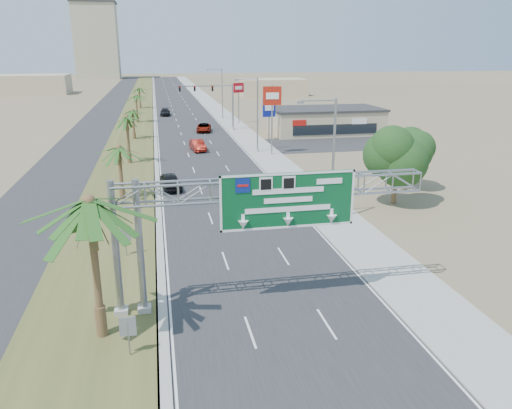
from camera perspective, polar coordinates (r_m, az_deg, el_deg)
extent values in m
cube|color=#28282B|center=(125.41, -8.65, 10.87)|extent=(12.00, 300.00, 0.02)
cube|color=#9E9B93|center=(126.10, -4.72, 11.05)|extent=(4.00, 300.00, 0.10)
cube|color=#484F23|center=(125.33, -13.30, 10.63)|extent=(7.00, 300.00, 0.12)
cube|color=#28282B|center=(125.75, -16.53, 10.38)|extent=(8.00, 300.00, 0.02)
cylinder|color=gray|center=(26.45, -13.11, -4.97)|extent=(0.36, 0.36, 7.40)
cylinder|color=gray|center=(26.53, -15.71, -5.11)|extent=(0.36, 0.36, 7.40)
cube|color=#9E9B93|center=(27.93, -12.62, -11.64)|extent=(0.70, 0.70, 0.40)
cube|color=#9E9B93|center=(28.01, -15.12, -11.75)|extent=(0.70, 0.70, 0.40)
cube|color=#084D24|center=(26.03, 3.68, 0.47)|extent=(7.20, 0.12, 3.00)
cube|color=navy|center=(25.19, -1.52, 2.18)|extent=(0.75, 0.03, 0.75)
cone|color=white|center=(26.31, 3.67, -1.98)|extent=(0.56, 0.56, 0.45)
cylinder|color=brown|center=(24.86, -17.82, -7.35)|extent=(0.36, 0.36, 7.00)
cylinder|color=brown|center=(26.04, -17.28, -12.69)|extent=(0.54, 0.54, 1.68)
cylinder|color=brown|center=(47.95, -15.19, 3.37)|extent=(0.36, 0.36, 5.00)
cylinder|color=brown|center=(48.42, -15.02, 1.19)|extent=(0.54, 0.54, 1.20)
cylinder|color=brown|center=(63.53, -14.40, 7.10)|extent=(0.36, 0.36, 5.80)
cylinder|color=brown|center=(63.93, -14.26, 5.15)|extent=(0.54, 0.54, 1.39)
cylinder|color=brown|center=(81.40, -13.82, 8.80)|extent=(0.36, 0.36, 4.50)
cylinder|color=brown|center=(81.65, -13.73, 7.62)|extent=(0.54, 0.54, 1.08)
cylinder|color=brown|center=(100.19, -13.46, 10.53)|extent=(0.36, 0.36, 5.20)
cylinder|color=brown|center=(100.43, -13.39, 9.41)|extent=(0.54, 0.54, 1.25)
cylinder|color=brown|center=(125.08, -13.14, 11.70)|extent=(0.36, 0.36, 4.80)
cylinder|color=brown|center=(125.26, -13.08, 10.88)|extent=(0.54, 0.54, 1.15)
cylinder|color=gray|center=(39.87, 8.81, 4.73)|extent=(0.20, 0.20, 10.00)
cylinder|color=gray|center=(38.67, 7.15, 11.70)|extent=(2.80, 0.12, 0.12)
cube|color=slate|center=(38.26, 5.11, 11.55)|extent=(0.50, 0.22, 0.18)
cylinder|color=#9E9B93|center=(41.15, 8.51, -1.74)|extent=(0.44, 0.44, 0.50)
cylinder|color=gray|center=(68.43, 0.17, 10.10)|extent=(0.20, 0.20, 10.00)
cylinder|color=gray|center=(67.73, -1.02, 14.15)|extent=(2.80, 0.12, 0.12)
cube|color=slate|center=(67.50, -2.22, 14.04)|extent=(0.50, 0.22, 0.18)
cylinder|color=#9E9B93|center=(69.18, 0.17, 6.19)|extent=(0.44, 0.44, 0.50)
cylinder|color=gray|center=(103.77, -3.88, 12.50)|extent=(0.20, 0.20, 10.00)
cylinder|color=gray|center=(103.32, -4.73, 15.15)|extent=(2.80, 0.12, 0.12)
cube|color=slate|center=(103.17, -5.53, 15.07)|extent=(0.50, 0.22, 0.18)
cylinder|color=#9E9B93|center=(104.27, -3.83, 9.90)|extent=(0.44, 0.44, 0.50)
cylinder|color=gray|center=(88.06, -2.66, 11.02)|extent=(0.28, 0.28, 8.00)
cylinder|color=gray|center=(87.12, -6.04, 13.33)|extent=(10.00, 0.18, 0.18)
cube|color=black|center=(87.10, -5.01, 13.09)|extent=(0.32, 0.18, 0.95)
cube|color=black|center=(86.82, -7.02, 13.02)|extent=(0.32, 0.18, 0.95)
cube|color=black|center=(86.66, -8.71, 12.94)|extent=(0.32, 0.18, 0.95)
sphere|color=red|center=(86.96, -5.00, 13.28)|extent=(0.22, 0.22, 0.22)
imported|color=black|center=(87.78, -2.69, 12.97)|extent=(0.16, 0.16, 0.60)
cylinder|color=#9E9B93|center=(88.53, -2.63, 8.64)|extent=(0.56, 0.56, 0.60)
cube|color=tan|center=(86.04, 7.91, 9.39)|extent=(18.00, 10.00, 4.00)
cylinder|color=brown|center=(47.10, 15.60, 2.40)|extent=(0.44, 0.44, 3.90)
sphere|color=#133914|center=(46.53, 15.86, 5.50)|extent=(4.50, 4.50, 4.50)
cylinder|color=brown|center=(51.97, 16.59, 3.33)|extent=(0.44, 0.44, 3.30)
sphere|color=#133914|center=(51.51, 16.80, 5.71)|extent=(3.50, 3.50, 3.50)
cylinder|color=gray|center=(24.16, -14.33, -14.78)|extent=(0.08, 0.08, 1.80)
cube|color=slate|center=(23.80, -14.45, -13.35)|extent=(0.75, 0.06, 0.95)
cylinder|color=gray|center=(34.98, -14.65, -4.46)|extent=(0.08, 0.08, 1.80)
cube|color=slate|center=(34.73, -14.74, -3.38)|extent=(0.75, 0.06, 0.95)
cube|color=#B7AC8B|center=(265.84, -17.74, 17.32)|extent=(20.00, 16.00, 35.00)
cube|color=tan|center=(179.15, -24.46, 12.38)|extent=(24.00, 14.00, 6.00)
cube|color=tan|center=(159.06, 1.86, 13.26)|extent=(20.00, 12.00, 5.00)
imported|color=black|center=(51.03, -9.75, 2.55)|extent=(2.37, 4.77, 1.56)
imported|color=maroon|center=(70.58, -6.69, 6.73)|extent=(2.21, 4.83, 1.54)
imported|color=gray|center=(87.25, -5.98, 8.71)|extent=(3.00, 5.37, 1.42)
imported|color=black|center=(110.68, -10.34, 10.34)|extent=(2.32, 5.15, 1.46)
cylinder|color=gray|center=(66.67, 1.84, 9.57)|extent=(0.20, 0.20, 9.22)
cube|color=#AF1C0E|center=(66.31, 1.86, 12.31)|extent=(2.41, 0.46, 2.40)
cube|color=white|center=(66.14, 1.90, 12.30)|extent=(1.68, 0.15, 0.84)
cylinder|color=gray|center=(78.28, 1.49, 9.83)|extent=(0.20, 0.20, 6.84)
cube|color=navy|center=(78.08, 1.50, 11.08)|extent=(2.02, 0.51, 3.00)
cube|color=white|center=(77.91, 1.53, 11.07)|extent=(1.40, 0.19, 1.05)
cylinder|color=gray|center=(96.72, -1.99, 11.53)|extent=(0.20, 0.20, 7.82)
cube|color=red|center=(96.49, -2.01, 13.19)|extent=(2.14, 1.16, 1.80)
cube|color=white|center=(96.31, -1.99, 13.19)|extent=(1.43, 0.65, 0.63)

